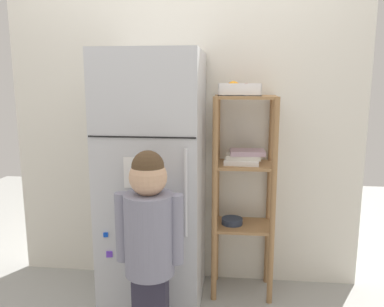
{
  "coord_description": "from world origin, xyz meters",
  "views": [
    {
      "loc": [
        0.34,
        -2.29,
        1.41
      ],
      "look_at": [
        0.09,
        0.02,
        0.97
      ],
      "focal_mm": 36.6,
      "sensor_mm": 36.0,
      "label": 1
    }
  ],
  "objects_px": {
    "refrigerator": "(154,181)",
    "child_standing": "(149,234)",
    "pantry_shelf_unit": "(243,179)",
    "fruit_bin": "(240,89)"
  },
  "relations": [
    {
      "from": "refrigerator",
      "to": "child_standing",
      "type": "height_order",
      "value": "refrigerator"
    },
    {
      "from": "refrigerator",
      "to": "child_standing",
      "type": "distance_m",
      "value": 0.52
    },
    {
      "from": "child_standing",
      "to": "fruit_bin",
      "type": "distance_m",
      "value": 1.05
    },
    {
      "from": "refrigerator",
      "to": "child_standing",
      "type": "xyz_separation_m",
      "value": [
        0.08,
        -0.5,
        -0.14
      ]
    },
    {
      "from": "pantry_shelf_unit",
      "to": "refrigerator",
      "type": "bearing_deg",
      "value": -164.76
    },
    {
      "from": "child_standing",
      "to": "pantry_shelf_unit",
      "type": "distance_m",
      "value": 0.81
    },
    {
      "from": "refrigerator",
      "to": "pantry_shelf_unit",
      "type": "xyz_separation_m",
      "value": [
        0.55,
        0.15,
        -0.01
      ]
    },
    {
      "from": "refrigerator",
      "to": "fruit_bin",
      "type": "xyz_separation_m",
      "value": [
        0.52,
        0.15,
        0.56
      ]
    },
    {
      "from": "refrigerator",
      "to": "fruit_bin",
      "type": "bearing_deg",
      "value": 15.91
    },
    {
      "from": "refrigerator",
      "to": "pantry_shelf_unit",
      "type": "bearing_deg",
      "value": 15.24
    }
  ]
}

